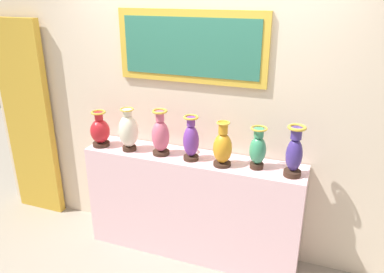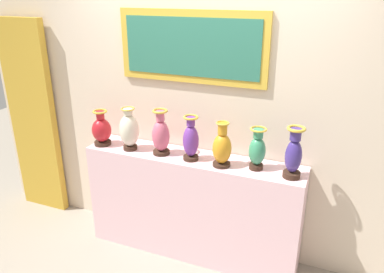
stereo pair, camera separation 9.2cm
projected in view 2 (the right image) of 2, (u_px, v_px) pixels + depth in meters
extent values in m
plane|color=gray|center=(192.00, 250.00, 3.62)|extent=(10.61, 10.61, 0.00)
cube|color=beige|center=(192.00, 206.00, 3.44)|extent=(1.94, 0.38, 0.98)
cube|color=beige|center=(203.00, 83.00, 3.25)|extent=(4.61, 0.10, 3.14)
cube|color=gold|center=(191.00, 47.00, 3.11)|extent=(1.30, 0.03, 0.59)
cube|color=#2D735D|center=(190.00, 47.00, 3.09)|extent=(1.18, 0.01, 0.47)
cube|color=gold|center=(33.00, 119.00, 4.00)|extent=(0.55, 0.08, 2.07)
cylinder|color=#382319|center=(103.00, 143.00, 3.50)|extent=(0.15, 0.15, 0.03)
ellipsoid|color=red|center=(102.00, 130.00, 3.46)|extent=(0.18, 0.18, 0.22)
cylinder|color=red|center=(100.00, 115.00, 3.40)|extent=(0.07, 0.07, 0.07)
torus|color=gold|center=(100.00, 111.00, 3.39)|extent=(0.13, 0.13, 0.02)
cylinder|color=#382319|center=(130.00, 147.00, 3.40)|extent=(0.12, 0.12, 0.04)
ellipsoid|color=beige|center=(129.00, 130.00, 3.34)|extent=(0.17, 0.17, 0.29)
cylinder|color=beige|center=(128.00, 112.00, 3.28)|extent=(0.08, 0.08, 0.05)
torus|color=gold|center=(128.00, 109.00, 3.27)|extent=(0.12, 0.12, 0.01)
cylinder|color=#382319|center=(161.00, 152.00, 3.31)|extent=(0.15, 0.15, 0.03)
ellipsoid|color=#CC5972|center=(161.00, 136.00, 3.26)|extent=(0.15, 0.15, 0.28)
cylinder|color=#CC5972|center=(160.00, 116.00, 3.19)|extent=(0.07, 0.07, 0.09)
torus|color=gold|center=(160.00, 111.00, 3.17)|extent=(0.13, 0.13, 0.02)
cylinder|color=#382319|center=(191.00, 158.00, 3.20)|extent=(0.13, 0.13, 0.03)
ellipsoid|color=#6B3393|center=(191.00, 141.00, 3.15)|extent=(0.13, 0.13, 0.27)
cylinder|color=#6B3393|center=(191.00, 121.00, 3.08)|extent=(0.07, 0.07, 0.07)
torus|color=gold|center=(191.00, 117.00, 3.07)|extent=(0.13, 0.13, 0.02)
cylinder|color=#382319|center=(221.00, 164.00, 3.09)|extent=(0.14, 0.14, 0.03)
ellipsoid|color=orange|center=(222.00, 149.00, 3.04)|extent=(0.15, 0.15, 0.25)
cylinder|color=orange|center=(223.00, 129.00, 2.98)|extent=(0.08, 0.08, 0.09)
torus|color=gold|center=(223.00, 123.00, 2.96)|extent=(0.11, 0.11, 0.01)
cylinder|color=#382319|center=(256.00, 166.00, 3.04)|extent=(0.11, 0.11, 0.04)
ellipsoid|color=#388C60|center=(257.00, 151.00, 2.99)|extent=(0.13, 0.13, 0.23)
cylinder|color=#388C60|center=(258.00, 133.00, 2.93)|extent=(0.08, 0.08, 0.07)
torus|color=gold|center=(259.00, 129.00, 2.92)|extent=(0.13, 0.13, 0.02)
cylinder|color=#382319|center=(291.00, 175.00, 2.90)|extent=(0.13, 0.13, 0.04)
ellipsoid|color=#3F2D7F|center=(293.00, 156.00, 2.85)|extent=(0.13, 0.13, 0.26)
cylinder|color=#3F2D7F|center=(296.00, 134.00, 2.78)|extent=(0.08, 0.08, 0.09)
torus|color=gold|center=(296.00, 129.00, 2.76)|extent=(0.14, 0.14, 0.02)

